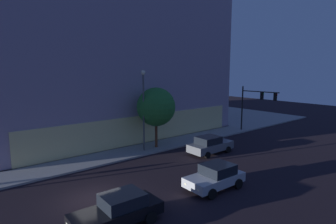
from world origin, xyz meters
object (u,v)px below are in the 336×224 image
at_px(car_black, 118,210).
at_px(sidewalk_tree, 156,107).
at_px(street_lamp_sidewalk, 144,101).
at_px(car_silver, 215,176).
at_px(car_grey, 210,145).
at_px(modern_building, 85,51).
at_px(traffic_light_far_corner, 256,101).

bearing_deg(car_black, sidewalk_tree, 45.11).
bearing_deg(car_black, street_lamp_sidewalk, 49.56).
bearing_deg(car_silver, car_grey, 44.73).
height_order(street_lamp_sidewalk, car_black, street_lamp_sidewalk).
bearing_deg(modern_building, traffic_light_far_corner, -53.93).
relative_size(car_black, car_silver, 1.14).
distance_m(sidewalk_tree, car_black, 14.73).
distance_m(modern_building, street_lamp_sidewalk, 17.80).
bearing_deg(modern_building, car_silver, -95.86).
bearing_deg(car_silver, traffic_light_far_corner, 25.62).
relative_size(traffic_light_far_corner, street_lamp_sidewalk, 0.73).
xyz_separation_m(modern_building, sidewalk_tree, (0.00, -16.57, -6.28)).
height_order(modern_building, street_lamp_sidewalk, modern_building).
height_order(car_black, car_silver, car_silver).
distance_m(street_lamp_sidewalk, car_black, 13.64).
bearing_deg(modern_building, car_grey, -82.11).
height_order(traffic_light_far_corner, sidewalk_tree, sidewalk_tree).
bearing_deg(car_black, modern_building, 69.28).
xyz_separation_m(traffic_light_far_corner, car_black, (-23.90, -7.78, -3.29)).
distance_m(sidewalk_tree, car_silver, 11.20).
xyz_separation_m(modern_building, car_black, (-10.11, -26.72, -9.72)).
height_order(modern_building, car_black, modern_building).
distance_m(traffic_light_far_corner, car_silver, 18.64).
height_order(traffic_light_far_corner, street_lamp_sidewalk, street_lamp_sidewalk).
distance_m(traffic_light_far_corner, car_grey, 11.56).
bearing_deg(sidewalk_tree, car_silver, -104.99).
bearing_deg(sidewalk_tree, traffic_light_far_corner, -9.72).
relative_size(modern_building, car_silver, 6.96).
bearing_deg(car_silver, car_black, 178.83).
height_order(car_silver, car_grey, car_grey).
bearing_deg(traffic_light_far_corner, street_lamp_sidewalk, 172.32).
distance_m(sidewalk_tree, car_grey, 6.48).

